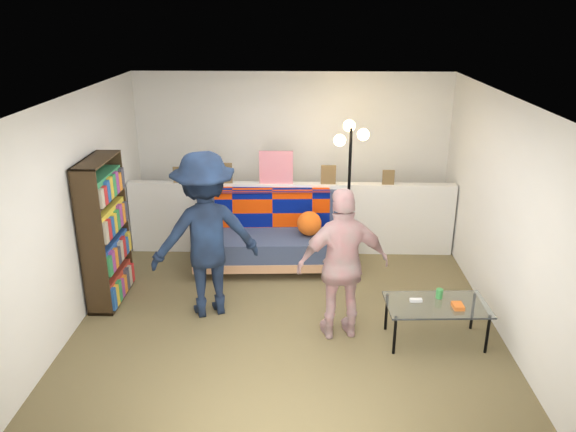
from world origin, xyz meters
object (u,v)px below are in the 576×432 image
at_px(coffee_table, 437,306).
at_px(person_left, 206,235).
at_px(floor_lamp, 350,164).
at_px(person_right, 343,265).
at_px(futon_sofa, 274,236).
at_px(bookshelf, 105,236).

bearing_deg(coffee_table, person_left, 167.27).
distance_m(floor_lamp, person_right, 1.93).
distance_m(coffee_table, person_left, 2.53).
bearing_deg(person_left, futon_sofa, -139.58).
distance_m(bookshelf, person_right, 2.75).
distance_m(coffee_table, person_right, 1.05).
bearing_deg(floor_lamp, coffee_table, -68.14).
bearing_deg(person_right, floor_lamp, -106.13).
xyz_separation_m(floor_lamp, person_left, (-1.64, -1.40, -0.42)).
height_order(person_left, person_right, person_left).
bearing_deg(floor_lamp, bookshelf, -158.04).
distance_m(bookshelf, person_left, 1.23).
bearing_deg(person_right, bookshelf, -25.36).
relative_size(futon_sofa, person_left, 1.11).
height_order(coffee_table, floor_lamp, floor_lamp).
height_order(futon_sofa, person_right, person_right).
distance_m(person_left, person_right, 1.53).
bearing_deg(coffee_table, floor_lamp, 111.86).
xyz_separation_m(futon_sofa, coffee_table, (1.75, -1.80, -0.00)).
xyz_separation_m(floor_lamp, person_right, (-0.18, -1.85, -0.54)).
bearing_deg(coffee_table, person_right, 174.28).
relative_size(futon_sofa, bookshelf, 1.21).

